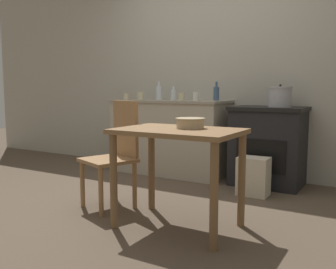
{
  "coord_description": "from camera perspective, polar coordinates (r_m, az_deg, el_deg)",
  "views": [
    {
      "loc": [
        1.87,
        -2.7,
        1.03
      ],
      "look_at": [
        0.0,
        0.47,
        0.59
      ],
      "focal_mm": 40.0,
      "sensor_mm": 36.0,
      "label": 1
    }
  ],
  "objects": [
    {
      "name": "cup_center_right",
      "position": [
        4.76,
        -6.39,
        5.77
      ],
      "size": [
        0.07,
        0.07,
        0.08
      ],
      "primitive_type": "cylinder",
      "color": "beige",
      "rests_on": "counter_cabinet"
    },
    {
      "name": "bottle_mid_left",
      "position": [
        4.66,
        0.83,
        6.12
      ],
      "size": [
        0.07,
        0.07,
        0.17
      ],
      "color": "silver",
      "rests_on": "counter_cabinet"
    },
    {
      "name": "stock_pot",
      "position": [
        4.07,
        16.69,
        5.53
      ],
      "size": [
        0.25,
        0.25,
        0.24
      ],
      "color": "#A8A8AD",
      "rests_on": "stove"
    },
    {
      "name": "bottle_left",
      "position": [
        4.7,
        -1.4,
        6.41
      ],
      "size": [
        0.07,
        0.07,
        0.23
      ],
      "color": "silver",
      "rests_on": "counter_cabinet"
    },
    {
      "name": "mixing_bowl_large",
      "position": [
        2.79,
        3.41,
        1.84
      ],
      "size": [
        0.22,
        0.22,
        0.08
      ],
      "color": "tan",
      "rests_on": "work_table"
    },
    {
      "name": "chair",
      "position": [
        3.32,
        -8.01,
        -2.62
      ],
      "size": [
        0.51,
        0.51,
        0.93
      ],
      "rotation": [
        0.0,
        0.0,
        -0.35
      ],
      "color": "#997047",
      "rests_on": "ground_plane"
    },
    {
      "name": "work_table",
      "position": [
        2.76,
        1.55,
        -1.92
      ],
      "size": [
        0.9,
        0.61,
        0.74
      ],
      "color": "olive",
      "rests_on": "ground_plane"
    },
    {
      "name": "counter_cabinet",
      "position": [
        4.62,
        0.32,
        -0.33
      ],
      "size": [
        1.44,
        0.61,
        0.9
      ],
      "color": "#B2A893",
      "rests_on": "ground_plane"
    },
    {
      "name": "stove",
      "position": [
        4.17,
        14.98,
        -1.69
      ],
      "size": [
        0.77,
        0.57,
        0.85
      ],
      "color": "black",
      "rests_on": "ground_plane"
    },
    {
      "name": "cup_center_left",
      "position": [
        4.45,
        2.06,
        5.79
      ],
      "size": [
        0.08,
        0.08,
        0.09
      ],
      "primitive_type": "cylinder",
      "color": "beige",
      "rests_on": "counter_cabinet"
    },
    {
      "name": "wall_back",
      "position": [
        4.68,
        7.02,
        9.8
      ],
      "size": [
        8.0,
        0.07,
        2.55
      ],
      "color": "#B2AD9E",
      "rests_on": "ground_plane"
    },
    {
      "name": "cup_center",
      "position": [
        4.69,
        -4.28,
        5.87
      ],
      "size": [
        0.08,
        0.08,
        0.1
      ],
      "primitive_type": "cylinder",
      "color": "beige",
      "rests_on": "counter_cabinet"
    },
    {
      "name": "bottle_far_left",
      "position": [
        4.42,
        7.38,
        6.25
      ],
      "size": [
        0.07,
        0.07,
        0.22
      ],
      "color": "#3D5675",
      "rests_on": "counter_cabinet"
    },
    {
      "name": "flour_sack",
      "position": [
        3.77,
        12.88,
        -6.23
      ],
      "size": [
        0.3,
        0.21,
        0.38
      ],
      "primitive_type": "cube",
      "color": "beige",
      "rests_on": "ground_plane"
    },
    {
      "name": "ground_plane",
      "position": [
        3.44,
        -4.09,
        -10.58
      ],
      "size": [
        14.0,
        14.0,
        0.0
      ],
      "primitive_type": "plane",
      "color": "brown"
    },
    {
      "name": "cup_mid_right",
      "position": [
        4.38,
        4.27,
        5.84
      ],
      "size": [
        0.07,
        0.07,
        0.1
      ],
      "primitive_type": "cylinder",
      "color": "silver",
      "rests_on": "counter_cabinet"
    }
  ]
}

